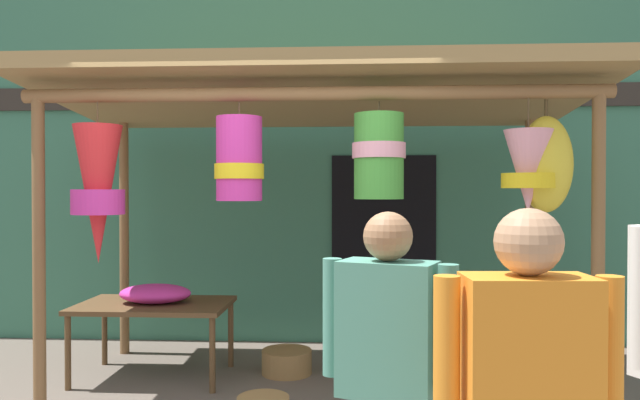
{
  "coord_description": "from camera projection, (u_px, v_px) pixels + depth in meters",
  "views": [
    {
      "loc": [
        0.68,
        -3.87,
        1.62
      ],
      "look_at": [
        0.4,
        0.93,
        1.55
      ],
      "focal_mm": 33.83,
      "sensor_mm": 36.0,
      "label": 1
    }
  ],
  "objects": [
    {
      "name": "folding_chair",
      "position": [
        465.0,
        338.0,
        4.57
      ],
      "size": [
        0.56,
        0.56,
        0.84
      ],
      "color": "#AD1E1E",
      "rests_on": "ground_plane"
    },
    {
      "name": "shop_facade",
      "position": [
        293.0,
        146.0,
        6.56
      ],
      "size": [
        11.82,
        0.29,
        4.23
      ],
      "color": "#387056",
      "rests_on": "ground_plane"
    },
    {
      "name": "display_table",
      "position": [
        154.0,
        310.0,
        5.23
      ],
      "size": [
        1.29,
        0.82,
        0.65
      ],
      "color": "brown",
      "rests_on": "ground_plane"
    },
    {
      "name": "market_stall_canopy",
      "position": [
        318.0,
        120.0,
        4.85
      ],
      "size": [
        4.48,
        2.13,
        2.58
      ],
      "color": "brown",
      "rests_on": "ground_plane"
    },
    {
      "name": "flower_heap_on_table",
      "position": [
        156.0,
        294.0,
        5.21
      ],
      "size": [
        0.62,
        0.43,
        0.16
      ],
      "color": "#D13399",
      "rests_on": "display_table"
    },
    {
      "name": "vendor_in_orange",
      "position": [
        388.0,
        363.0,
        2.53
      ],
      "size": [
        0.56,
        0.35,
        1.54
      ],
      "color": "#B23347",
      "rests_on": "ground_plane"
    },
    {
      "name": "wicker_basket_spare",
      "position": [
        287.0,
        362.0,
        5.35
      ],
      "size": [
        0.45,
        0.45,
        0.21
      ],
      "primitive_type": "cylinder",
      "color": "olive",
      "rests_on": "ground_plane"
    }
  ]
}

